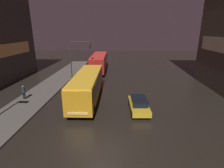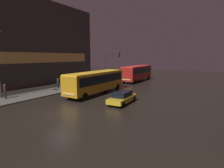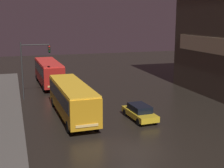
{
  "view_description": "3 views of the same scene",
  "coord_description": "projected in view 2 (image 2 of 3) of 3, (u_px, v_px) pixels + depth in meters",
  "views": [
    {
      "loc": [
        1.18,
        -9.99,
        7.86
      ],
      "look_at": [
        0.24,
        8.68,
        2.04
      ],
      "focal_mm": 28.0,
      "sensor_mm": 36.0,
      "label": 1
    },
    {
      "loc": [
        12.28,
        -10.44,
        5.21
      ],
      "look_at": [
        -1.24,
        10.88,
        1.25
      ],
      "focal_mm": 28.0,
      "sensor_mm": 36.0,
      "label": 2
    },
    {
      "loc": [
        -7.5,
        -18.62,
        8.95
      ],
      "look_at": [
        1.39,
        9.22,
        2.79
      ],
      "focal_mm": 50.0,
      "sensor_mm": 36.0,
      "label": 3
    }
  ],
  "objects": [
    {
      "name": "sidewalk_left",
      "position": [
        70.0,
        88.0,
        29.11
      ],
      "size": [
        4.0,
        48.0,
        0.15
      ],
      "color": "#56514C",
      "rests_on": "ground"
    },
    {
      "name": "car_taxi",
      "position": [
        122.0,
        97.0,
        19.52
      ],
      "size": [
        1.97,
        4.4,
        1.38
      ],
      "rotation": [
        0.0,
        0.0,
        3.19
      ],
      "color": "gold",
      "rests_on": "ground"
    },
    {
      "name": "bus_far",
      "position": [
        137.0,
        72.0,
        37.06
      ],
      "size": [
        2.9,
        10.6,
        3.28
      ],
      "rotation": [
        0.0,
        0.0,
        3.17
      ],
      "color": "#AD1E19",
      "rests_on": "ground"
    },
    {
      "name": "ground_plane",
      "position": [
        60.0,
        114.0,
        16.02
      ],
      "size": [
        120.0,
        120.0,
        0.0
      ],
      "primitive_type": "plane",
      "color": "black"
    },
    {
      "name": "pedestrian_near",
      "position": [
        5.0,
        90.0,
        21.12
      ],
      "size": [
        0.45,
        0.45,
        1.76
      ],
      "rotation": [
        0.0,
        0.0,
        0.64
      ],
      "color": "black",
      "rests_on": "sidewalk_left"
    },
    {
      "name": "pedestrian_mid",
      "position": [
        58.0,
        82.0,
        28.1
      ],
      "size": [
        0.57,
        0.57,
        1.63
      ],
      "rotation": [
        0.0,
        0.0,
        5.55
      ],
      "color": "black",
      "rests_on": "sidewalk_left"
    },
    {
      "name": "traffic_light_main",
      "position": [
        110.0,
        62.0,
        32.36
      ],
      "size": [
        3.3,
        0.35,
        6.4
      ],
      "color": "#2D2D2D",
      "rests_on": "ground"
    },
    {
      "name": "bus_near",
      "position": [
        96.0,
        80.0,
        24.47
      ],
      "size": [
        2.83,
        10.88,
        3.13
      ],
      "rotation": [
        0.0,
        0.0,
        3.17
      ],
      "color": "orange",
      "rests_on": "ground"
    },
    {
      "name": "building_left_tower",
      "position": [
        19.0,
        43.0,
        32.75
      ],
      "size": [
        10.07,
        29.41,
        15.42
      ],
      "color": "#383333",
      "rests_on": "ground"
    }
  ]
}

